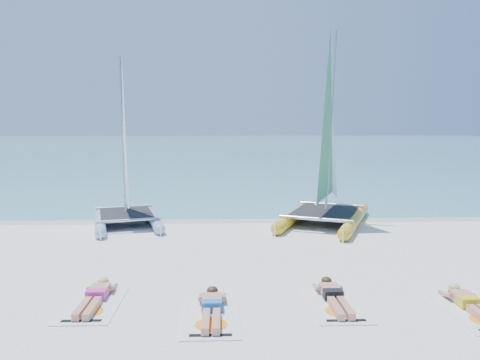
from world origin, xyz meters
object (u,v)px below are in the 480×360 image
object	(u,v)px
sunbather_c	(334,295)
sunbather_d	(470,303)
catamaran_blue	(125,172)
towel_a	(93,305)
sunbather_b	(212,307)
towel_c	(336,304)
towel_d	(476,313)
sunbather_a	(96,296)
towel_b	(212,317)
catamaran_yellow	(328,159)

from	to	relation	value
sunbather_c	sunbather_d	distance (m)	2.49
catamaran_blue	towel_a	xyz separation A→B (m)	(0.86, -7.36, -1.78)
sunbather_b	sunbather_c	xyz separation A→B (m)	(2.35, 0.48, 0.00)
towel_a	sunbather_d	bearing A→B (deg)	-3.66
sunbather_b	sunbather_c	size ratio (longest dim) A/B	1.00
towel_a	catamaran_blue	bearing A→B (deg)	96.64
towel_c	sunbather_c	size ratio (longest dim) A/B	1.07
sunbather_c	towel_d	world-z (taller)	sunbather_c
catamaran_blue	towel_d	world-z (taller)	catamaran_blue
sunbather_a	towel_b	xyz separation A→B (m)	(2.26, -0.83, -0.11)
catamaran_yellow	sunbather_c	size ratio (longest dim) A/B	4.03
sunbather_a	sunbather_c	distance (m)	4.61
sunbather_a	towel_b	bearing A→B (deg)	-20.26
towel_a	sunbather_d	world-z (taller)	sunbather_d
towel_b	sunbather_c	xyz separation A→B (m)	(2.35, 0.67, 0.11)
catamaran_blue	sunbather_c	size ratio (longest dim) A/B	3.48
catamaran_yellow	towel_d	distance (m)	8.54
towel_a	sunbather_b	distance (m)	2.31
catamaran_yellow	sunbather_c	bearing A→B (deg)	-78.31
towel_d	sunbather_d	distance (m)	0.22
catamaran_blue	towel_d	distance (m)	11.39
sunbather_a	sunbather_d	size ratio (longest dim) A/B	1.00
towel_c	towel_d	xyz separation A→B (m)	(2.44, -0.48, 0.00)
catamaran_yellow	sunbather_a	distance (m)	9.84
catamaran_yellow	sunbather_c	distance (m)	7.97
catamaran_yellow	towel_b	xyz separation A→B (m)	(-3.92, -8.21, -2.18)
catamaran_blue	towel_a	distance (m)	7.62
towel_b	sunbather_c	size ratio (longest dim) A/B	1.07
towel_d	sunbather_d	bearing A→B (deg)	90.00
sunbather_c	sunbather_d	size ratio (longest dim) A/B	1.00
towel_a	towel_d	distance (m)	7.08
sunbather_a	sunbather_d	distance (m)	7.08
towel_a	sunbather_b	xyz separation A→B (m)	(2.26, -0.45, 0.11)
towel_a	sunbather_b	world-z (taller)	sunbather_b
catamaran_yellow	towel_c	bearing A→B (deg)	-78.03
towel_b	sunbather_b	distance (m)	0.22
catamaran_blue	sunbather_a	distance (m)	7.41
towel_a	sunbather_b	bearing A→B (deg)	-11.26
towel_b	sunbather_b	bearing A→B (deg)	90.00
catamaran_blue	towel_a	bearing A→B (deg)	-98.48
catamaran_blue	towel_c	world-z (taller)	catamaran_blue
catamaran_yellow	towel_b	size ratio (longest dim) A/B	3.76
sunbather_b	towel_b	bearing A→B (deg)	-90.00
catamaran_blue	towel_b	distance (m)	8.77
catamaran_yellow	sunbather_a	xyz separation A→B (m)	(-6.17, -7.38, -2.07)
sunbather_c	sunbather_a	bearing A→B (deg)	178.01
sunbather_a	sunbather_b	world-z (taller)	same
towel_a	towel_b	bearing A→B (deg)	-15.86
catamaran_yellow	sunbather_b	size ratio (longest dim) A/B	4.03
catamaran_blue	sunbather_a	size ratio (longest dim) A/B	3.48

